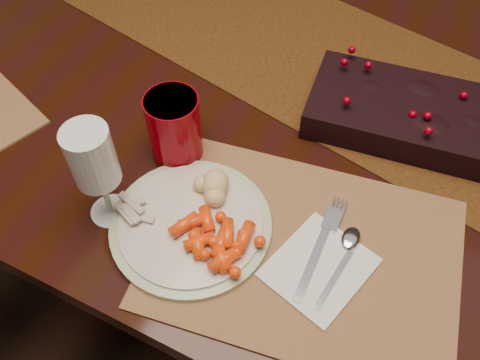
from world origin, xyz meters
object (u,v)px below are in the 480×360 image
at_px(baby_carrots, 213,232).
at_px(red_cup, 174,127).
at_px(wine_glass, 99,176).
at_px(napkin, 319,268).
at_px(dinner_plate, 191,224).
at_px(placemat_main, 305,252).
at_px(mashed_potatoes, 211,185).
at_px(dining_table, 284,213).
at_px(centerpiece, 413,112).
at_px(turkey_shreds, 137,213).

bearing_deg(baby_carrots, red_cup, 137.01).
bearing_deg(wine_glass, napkin, 8.66).
bearing_deg(dinner_plate, baby_carrots, -8.57).
distance_m(placemat_main, napkin, 0.03).
xyz_separation_m(dinner_plate, napkin, (0.20, 0.02, -0.00)).
distance_m(dinner_plate, mashed_potatoes, 0.07).
bearing_deg(placemat_main, mashed_potatoes, 162.94).
bearing_deg(wine_glass, dining_table, 64.75).
bearing_deg(dining_table, wine_glass, -115.25).
relative_size(placemat_main, red_cup, 3.74).
xyz_separation_m(centerpiece, turkey_shreds, (-0.32, -0.38, -0.01)).
distance_m(baby_carrots, napkin, 0.16).
bearing_deg(dinner_plate, mashed_potatoes, 86.92).
height_order(turkey_shreds, red_cup, red_cup).
height_order(napkin, red_cup, red_cup).
distance_m(mashed_potatoes, napkin, 0.20).
distance_m(napkin, wine_glass, 0.34).
relative_size(dinner_plate, napkin, 1.72).
bearing_deg(mashed_potatoes, napkin, -12.04).
relative_size(dining_table, red_cup, 15.07).
bearing_deg(napkin, dining_table, 133.31).
bearing_deg(dining_table, placemat_main, -65.76).
bearing_deg(napkin, dinner_plate, -158.31).
distance_m(centerpiece, baby_carrots, 0.41).
bearing_deg(placemat_main, centerpiece, 69.26).
bearing_deg(red_cup, placemat_main, -17.60).
distance_m(centerpiece, dinner_plate, 0.43).
height_order(dining_table, red_cup, red_cup).
relative_size(dinner_plate, red_cup, 2.07).
bearing_deg(mashed_potatoes, dining_table, 81.84).
distance_m(dining_table, turkey_shreds, 0.55).
height_order(placemat_main, mashed_potatoes, mashed_potatoes).
height_order(centerpiece, turkey_shreds, centerpiece).
distance_m(dining_table, wine_glass, 0.61).
bearing_deg(baby_carrots, centerpiece, 61.21).
relative_size(dining_table, baby_carrots, 15.26).
relative_size(dining_table, placemat_main, 4.03).
xyz_separation_m(placemat_main, wine_glass, (-0.30, -0.07, 0.09)).
height_order(centerpiece, baby_carrots, centerpiece).
bearing_deg(red_cup, mashed_potatoes, -31.04).
bearing_deg(wine_glass, red_cup, 78.17).
height_order(baby_carrots, napkin, baby_carrots).
distance_m(dining_table, red_cup, 0.50).
xyz_separation_m(placemat_main, dinner_plate, (-0.17, -0.04, 0.01)).
xyz_separation_m(dining_table, placemat_main, (0.13, -0.29, 0.38)).
distance_m(placemat_main, mashed_potatoes, 0.17).
bearing_deg(napkin, mashed_potatoes, -176.16).
relative_size(mashed_potatoes, red_cup, 0.59).
height_order(centerpiece, mashed_potatoes, centerpiece).
bearing_deg(turkey_shreds, red_cup, 97.52).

